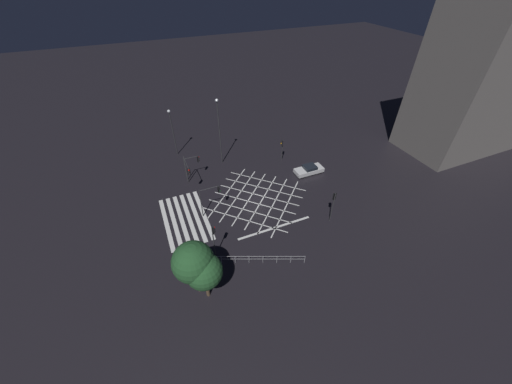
{
  "coord_description": "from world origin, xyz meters",
  "views": [
    {
      "loc": [
        26.04,
        -11.07,
        24.64
      ],
      "look_at": [
        0.0,
        0.0,
        1.17
      ],
      "focal_mm": 20.0,
      "sensor_mm": 36.0,
      "label": 1
    }
  ],
  "objects_px": {
    "traffic_light_nw_cross": "(282,146)",
    "traffic_light_ne_main": "(333,201)",
    "street_lamp_west": "(172,126)",
    "traffic_light_median_south": "(211,194)",
    "street_tree_near": "(204,271)",
    "street_tree_far": "(193,262)",
    "waiting_car": "(309,170)",
    "traffic_light_sw_main": "(187,170)",
    "traffic_light_se_cross": "(214,236)",
    "street_lamp_east": "(219,124)",
    "traffic_light_sw_cross": "(193,163)"
  },
  "relations": [
    {
      "from": "traffic_light_se_cross",
      "to": "traffic_light_ne_main",
      "type": "distance_m",
      "value": 14.11
    },
    {
      "from": "street_lamp_west",
      "to": "street_lamp_east",
      "type": "bearing_deg",
      "value": 49.06
    },
    {
      "from": "traffic_light_median_south",
      "to": "traffic_light_nw_cross",
      "type": "relative_size",
      "value": 1.17
    },
    {
      "from": "traffic_light_sw_cross",
      "to": "street_tree_far",
      "type": "xyz_separation_m",
      "value": [
        17.8,
        -3.92,
        1.77
      ]
    },
    {
      "from": "street_lamp_west",
      "to": "waiting_car",
      "type": "bearing_deg",
      "value": 52.68
    },
    {
      "from": "traffic_light_median_south",
      "to": "traffic_light_se_cross",
      "type": "relative_size",
      "value": 0.92
    },
    {
      "from": "traffic_light_ne_main",
      "to": "street_tree_near",
      "type": "relative_size",
      "value": 0.8
    },
    {
      "from": "traffic_light_nw_cross",
      "to": "street_tree_far",
      "type": "relative_size",
      "value": 0.56
    },
    {
      "from": "traffic_light_sw_main",
      "to": "street_lamp_west",
      "type": "distance_m",
      "value": 9.78
    },
    {
      "from": "traffic_light_sw_main",
      "to": "traffic_light_nw_cross",
      "type": "relative_size",
      "value": 1.22
    },
    {
      "from": "street_tree_near",
      "to": "street_tree_far",
      "type": "distance_m",
      "value": 1.25
    },
    {
      "from": "traffic_light_median_south",
      "to": "waiting_car",
      "type": "height_order",
      "value": "traffic_light_median_south"
    },
    {
      "from": "street_tree_near",
      "to": "traffic_light_median_south",
      "type": "bearing_deg",
      "value": 161.29
    },
    {
      "from": "street_lamp_west",
      "to": "traffic_light_median_south",
      "type": "bearing_deg",
      "value": 5.2
    },
    {
      "from": "traffic_light_nw_cross",
      "to": "traffic_light_ne_main",
      "type": "distance_m",
      "value": 14.06
    },
    {
      "from": "street_lamp_east",
      "to": "street_lamp_west",
      "type": "bearing_deg",
      "value": -130.94
    },
    {
      "from": "traffic_light_sw_cross",
      "to": "street_lamp_east",
      "type": "relative_size",
      "value": 0.36
    },
    {
      "from": "street_lamp_west",
      "to": "waiting_car",
      "type": "height_order",
      "value": "street_lamp_west"
    },
    {
      "from": "traffic_light_sw_main",
      "to": "waiting_car",
      "type": "bearing_deg",
      "value": 79.28
    },
    {
      "from": "traffic_light_median_south",
      "to": "traffic_light_ne_main",
      "type": "relative_size",
      "value": 0.97
    },
    {
      "from": "street_lamp_west",
      "to": "street_tree_near",
      "type": "height_order",
      "value": "street_lamp_west"
    },
    {
      "from": "traffic_light_median_south",
      "to": "street_tree_far",
      "type": "xyz_separation_m",
      "value": [
        9.79,
        -4.23,
        1.42
      ]
    },
    {
      "from": "traffic_light_sw_main",
      "to": "street_tree_far",
      "type": "height_order",
      "value": "street_tree_far"
    },
    {
      "from": "traffic_light_sw_main",
      "to": "street_tree_far",
      "type": "bearing_deg",
      "value": -10.07
    },
    {
      "from": "traffic_light_sw_main",
      "to": "waiting_car",
      "type": "relative_size",
      "value": 1.01
    },
    {
      "from": "traffic_light_sw_main",
      "to": "traffic_light_ne_main",
      "type": "height_order",
      "value": "traffic_light_sw_main"
    },
    {
      "from": "traffic_light_sw_cross",
      "to": "street_tree_near",
      "type": "xyz_separation_m",
      "value": [
        18.54,
        -3.25,
        1.02
      ]
    },
    {
      "from": "traffic_light_median_south",
      "to": "traffic_light_nw_cross",
      "type": "height_order",
      "value": "traffic_light_median_south"
    },
    {
      "from": "traffic_light_se_cross",
      "to": "traffic_light_nw_cross",
      "type": "xyz_separation_m",
      "value": [
        -13.83,
        14.7,
        -0.67
      ]
    },
    {
      "from": "traffic_light_median_south",
      "to": "street_lamp_west",
      "type": "xyz_separation_m",
      "value": [
        -15.5,
        -1.41,
        1.99
      ]
    },
    {
      "from": "traffic_light_nw_cross",
      "to": "traffic_light_ne_main",
      "type": "bearing_deg",
      "value": 87.6
    },
    {
      "from": "traffic_light_sw_main",
      "to": "traffic_light_se_cross",
      "type": "xyz_separation_m",
      "value": [
        12.36,
        -0.09,
        0.01
      ]
    },
    {
      "from": "traffic_light_sw_main",
      "to": "traffic_light_sw_cross",
      "type": "height_order",
      "value": "traffic_light_sw_main"
    },
    {
      "from": "traffic_light_ne_main",
      "to": "street_lamp_west",
      "type": "bearing_deg",
      "value": 32.24
    },
    {
      "from": "street_tree_far",
      "to": "traffic_light_se_cross",
      "type": "bearing_deg",
      "value": 141.02
    },
    {
      "from": "traffic_light_ne_main",
      "to": "waiting_car",
      "type": "bearing_deg",
      "value": -16.54
    },
    {
      "from": "traffic_light_sw_cross",
      "to": "street_lamp_west",
      "type": "relative_size",
      "value": 0.49
    },
    {
      "from": "traffic_light_nw_cross",
      "to": "waiting_car",
      "type": "bearing_deg",
      "value": 115.29
    },
    {
      "from": "traffic_light_nw_cross",
      "to": "street_lamp_east",
      "type": "xyz_separation_m",
      "value": [
        -3.0,
        -8.66,
        3.88
      ]
    },
    {
      "from": "traffic_light_sw_main",
      "to": "street_lamp_east",
      "type": "xyz_separation_m",
      "value": [
        -4.47,
        5.95,
        3.22
      ]
    },
    {
      "from": "street_tree_near",
      "to": "street_tree_far",
      "type": "xyz_separation_m",
      "value": [
        -0.74,
        -0.67,
        0.75
      ]
    },
    {
      "from": "traffic_light_nw_cross",
      "to": "street_tree_near",
      "type": "bearing_deg",
      "value": 46.94
    },
    {
      "from": "traffic_light_sw_cross",
      "to": "street_lamp_east",
      "type": "height_order",
      "value": "street_lamp_east"
    },
    {
      "from": "traffic_light_se_cross",
      "to": "street_lamp_east",
      "type": "xyz_separation_m",
      "value": [
        -16.83,
        6.04,
        3.21
      ]
    },
    {
      "from": "traffic_light_sw_cross",
      "to": "street_lamp_west",
      "type": "distance_m",
      "value": 7.92
    },
    {
      "from": "street_tree_near",
      "to": "traffic_light_sw_main",
      "type": "bearing_deg",
      "value": 172.65
    },
    {
      "from": "waiting_car",
      "to": "traffic_light_median_south",
      "type": "bearing_deg",
      "value": 10.04
    },
    {
      "from": "traffic_light_sw_main",
      "to": "traffic_light_se_cross",
      "type": "relative_size",
      "value": 0.96
    },
    {
      "from": "traffic_light_sw_cross",
      "to": "traffic_light_ne_main",
      "type": "height_order",
      "value": "traffic_light_ne_main"
    },
    {
      "from": "traffic_light_ne_main",
      "to": "street_lamp_west",
      "type": "height_order",
      "value": "street_lamp_west"
    }
  ]
}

